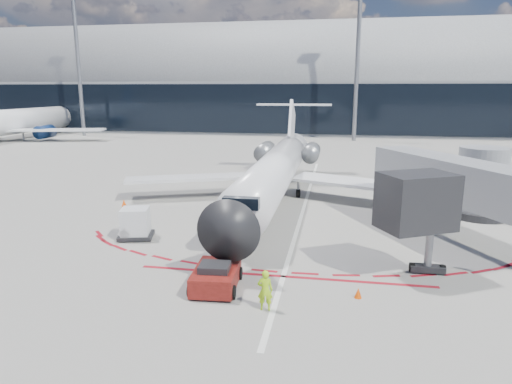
% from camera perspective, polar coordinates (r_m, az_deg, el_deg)
% --- Properties ---
extents(ground, '(260.00, 260.00, 0.00)m').
position_cam_1_polar(ground, '(32.70, 5.81, -2.59)').
color(ground, slate).
rests_on(ground, ground).
extents(apron_centerline, '(0.25, 40.00, 0.01)m').
position_cam_1_polar(apron_centerline, '(34.63, 6.06, -1.72)').
color(apron_centerline, silver).
rests_on(apron_centerline, ground).
extents(apron_stop_bar, '(14.00, 0.25, 0.01)m').
position_cam_1_polar(apron_stop_bar, '(21.86, 3.42, -10.47)').
color(apron_stop_bar, maroon).
rests_on(apron_stop_bar, ground).
extents(terminal_building, '(150.00, 24.15, 24.00)m').
position_cam_1_polar(terminal_building, '(96.46, 9.00, 12.56)').
color(terminal_building, '#929597').
rests_on(terminal_building, ground).
extents(jet_bridge, '(10.03, 15.20, 4.90)m').
position_cam_1_polar(jet_bridge, '(29.96, 24.48, 0.80)').
color(jet_bridge, gray).
rests_on(jet_bridge, ground).
extents(light_mast_west, '(0.70, 0.70, 25.00)m').
position_cam_1_polar(light_mast_west, '(92.54, -21.29, 14.33)').
color(light_mast_west, gray).
rests_on(light_mast_west, ground).
extents(light_mast_centre, '(0.70, 0.70, 25.00)m').
position_cam_1_polar(light_mast_centre, '(79.60, 12.53, 15.27)').
color(light_mast_centre, gray).
rests_on(light_mast_centre, ground).
extents(regional_jet, '(24.76, 30.53, 7.65)m').
position_cam_1_polar(regional_jet, '(35.52, 2.59, 2.92)').
color(regional_jet, white).
rests_on(regional_jet, ground).
extents(pushback_tug, '(2.20, 4.78, 1.23)m').
position_cam_1_polar(pushback_tug, '(20.54, -5.02, -10.46)').
color(pushback_tug, '#52100B').
rests_on(pushback_tug, ground).
extents(ramp_worker, '(0.64, 0.45, 1.68)m').
position_cam_1_polar(ramp_worker, '(18.46, 1.15, -12.18)').
color(ramp_worker, '#ABE518').
rests_on(ramp_worker, ground).
extents(uld_container, '(2.29, 2.07, 1.82)m').
position_cam_1_polar(uld_container, '(27.73, -14.83, -3.84)').
color(uld_container, black).
rests_on(uld_container, ground).
extents(safety_cone_left, '(0.39, 0.39, 0.54)m').
position_cam_1_polar(safety_cone_left, '(35.54, -16.18, -1.34)').
color(safety_cone_left, '#EB4904').
rests_on(safety_cone_left, ground).
extents(safety_cone_right, '(0.32, 0.32, 0.44)m').
position_cam_1_polar(safety_cone_right, '(20.15, 12.65, -12.21)').
color(safety_cone_right, '#EB4904').
rests_on(safety_cone_right, ground).
extents(bg_airliner_0, '(37.98, 40.21, 12.29)m').
position_cam_1_polar(bg_airliner_0, '(89.26, -28.28, 9.69)').
color(bg_airliner_0, white).
rests_on(bg_airliner_0, ground).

